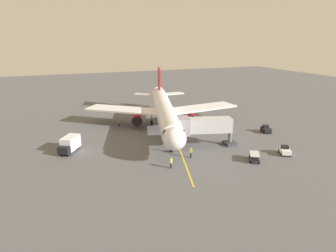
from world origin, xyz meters
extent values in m
plane|color=#565659|center=(0.00, 0.00, 0.00)|extent=(220.00, 220.00, 0.00)
cube|color=yellow|center=(1.15, 6.64, 0.01)|extent=(11.15, 38.55, 0.01)
cylinder|color=white|center=(1.15, 0.64, 4.10)|extent=(12.94, 33.75, 3.80)
ellipsoid|color=white|center=(6.12, 18.15, 4.10)|extent=(4.57, 4.83, 3.61)
cone|color=white|center=(-3.90, -17.16, 4.10)|extent=(4.11, 3.82, 3.42)
cube|color=black|center=(5.74, 16.80, 4.65)|extent=(3.54, 2.42, 0.90)
cube|color=white|center=(-8.07, -0.61, 3.50)|extent=(17.51, 7.00, 0.36)
cylinder|color=red|center=(-4.70, 1.26, 2.00)|extent=(3.14, 3.90, 2.30)
cylinder|color=black|center=(-4.23, 2.95, 2.00)|extent=(2.07, 0.77, 2.10)
cube|color=white|center=(8.33, -5.27, 3.50)|extent=(16.65, 14.57, 0.36)
cylinder|color=red|center=(6.45, -1.91, 2.00)|extent=(3.14, 3.90, 2.30)
cylinder|color=black|center=(6.93, -0.22, 2.00)|extent=(2.07, 0.77, 2.10)
cube|color=red|center=(-3.08, -14.27, 7.90)|extent=(1.66, 4.72, 7.20)
cube|color=white|center=(-6.08, -13.11, 4.70)|extent=(6.49, 2.64, 0.24)
cube|color=white|center=(0.08, -14.86, 4.70)|extent=(6.65, 5.56, 0.24)
cylinder|color=slate|center=(4.83, 13.63, 1.73)|extent=(0.24, 0.24, 2.77)
cylinder|color=black|center=(4.83, 13.63, 0.35)|extent=(0.62, 0.80, 0.70)
cylinder|color=slate|center=(-2.17, -1.54, 1.94)|extent=(0.24, 0.24, 2.77)
cylinder|color=black|center=(-2.17, -1.54, 0.55)|extent=(0.73, 1.18, 1.10)
cylinder|color=slate|center=(2.83, -2.96, 1.94)|extent=(0.24, 0.24, 2.77)
cylinder|color=black|center=(2.83, -2.96, 0.55)|extent=(0.73, 1.18, 1.10)
cube|color=#B7B7BC|center=(-2.10, 13.00, 3.90)|extent=(9.37, 4.96, 2.50)
cube|color=gray|center=(2.23, 11.77, 3.90)|extent=(3.57, 3.84, 3.00)
cylinder|color=slate|center=(-6.43, 14.23, 1.95)|extent=(0.70, 0.70, 3.90)
cube|color=#333338|center=(-6.43, 14.23, 0.30)|extent=(2.00, 2.00, 0.60)
cylinder|color=#23232D|center=(7.26, 19.49, 0.44)|extent=(0.26, 0.26, 0.88)
cube|color=#D8EA19|center=(7.26, 19.49, 1.18)|extent=(0.45, 0.41, 0.60)
cube|color=silver|center=(7.26, 19.49, 1.18)|extent=(0.47, 0.43, 0.10)
sphere|color=tan|center=(7.26, 19.49, 1.60)|extent=(0.22, 0.22, 0.22)
cylinder|color=#23232D|center=(9.89, -4.26, 0.44)|extent=(0.26, 0.26, 0.88)
cube|color=orange|center=(9.89, -4.26, 1.18)|extent=(0.25, 0.39, 0.60)
cube|color=silver|center=(9.89, -4.26, 1.18)|extent=(0.26, 0.41, 0.10)
sphere|color=#9E7051|center=(9.89, -4.26, 1.60)|extent=(0.22, 0.22, 0.22)
cylinder|color=#23232D|center=(2.76, 17.01, 0.44)|extent=(0.26, 0.26, 0.88)
cube|color=#D8EA19|center=(2.76, 17.01, 1.18)|extent=(0.45, 0.42, 0.60)
cube|color=silver|center=(2.76, 17.01, 1.18)|extent=(0.47, 0.44, 0.10)
sphere|color=beige|center=(2.76, 17.01, 1.60)|extent=(0.22, 0.22, 0.22)
cube|color=white|center=(-12.43, 21.60, 0.65)|extent=(2.40, 2.73, 0.70)
cube|color=black|center=(-12.57, 21.33, 1.25)|extent=(1.39, 1.31, 0.50)
cylinder|color=black|center=(-12.63, 22.61, 0.30)|extent=(0.50, 0.65, 0.60)
cylinder|color=black|center=(-11.49, 22.00, 0.30)|extent=(0.50, 0.65, 0.60)
cylinder|color=black|center=(-13.38, 21.19, 0.30)|extent=(0.50, 0.65, 0.60)
cylinder|color=black|center=(-12.23, 20.59, 0.30)|extent=(0.50, 0.65, 0.60)
cube|color=black|center=(-17.41, 10.85, 0.65)|extent=(2.09, 2.63, 0.70)
cube|color=black|center=(-17.49, 10.56, 1.25)|extent=(1.31, 1.17, 0.50)
cylinder|color=black|center=(-17.81, 11.80, 0.30)|extent=(0.41, 0.65, 0.60)
cylinder|color=black|center=(-16.56, 11.43, 0.30)|extent=(0.41, 0.65, 0.60)
cylinder|color=black|center=(-18.26, 10.26, 0.30)|extent=(0.41, 0.65, 0.60)
cylinder|color=black|center=(-17.01, 9.90, 0.30)|extent=(0.41, 0.65, 0.60)
cube|color=black|center=(21.72, 8.44, 1.02)|extent=(2.51, 2.45, 1.20)
cube|color=black|center=(22.08, 9.04, 1.22)|extent=(1.53, 1.03, 0.70)
cube|color=silver|center=(20.69, 6.78, 1.52)|extent=(3.60, 4.11, 2.20)
cylinder|color=black|center=(21.30, 9.00, 0.42)|extent=(0.65, 0.85, 0.84)
cylinder|color=black|center=(22.40, 8.31, 0.42)|extent=(0.65, 0.85, 0.84)
cylinder|color=black|center=(19.61, 6.28, 0.42)|extent=(0.65, 0.85, 0.84)
cylinder|color=black|center=(20.71, 5.59, 0.42)|extent=(0.65, 0.85, 0.84)
cube|color=black|center=(-6.00, 21.89, 0.56)|extent=(2.61, 2.94, 0.24)
cube|color=silver|center=(-6.00, 21.89, 1.23)|extent=(2.61, 2.94, 0.08)
cylinder|color=slate|center=(-5.84, 23.23, 0.96)|extent=(0.06, 0.06, 0.55)
cylinder|color=slate|center=(-4.82, 22.54, 0.96)|extent=(0.06, 0.06, 0.55)
cylinder|color=slate|center=(-7.19, 21.24, 0.96)|extent=(0.06, 0.06, 0.55)
cylinder|color=slate|center=(-6.16, 20.55, 0.96)|extent=(0.06, 0.06, 0.55)
cylinder|color=black|center=(-6.01, 23.04, 0.22)|extent=(0.45, 0.50, 0.44)
cylinder|color=black|center=(-4.93, 22.31, 0.22)|extent=(0.45, 0.50, 0.44)
cylinder|color=black|center=(-7.07, 21.46, 0.22)|extent=(0.45, 0.50, 0.44)
cylinder|color=black|center=(-5.99, 20.74, 0.22)|extent=(0.45, 0.50, 0.44)
camera|label=1|loc=(22.05, 55.90, 18.65)|focal=30.74mm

